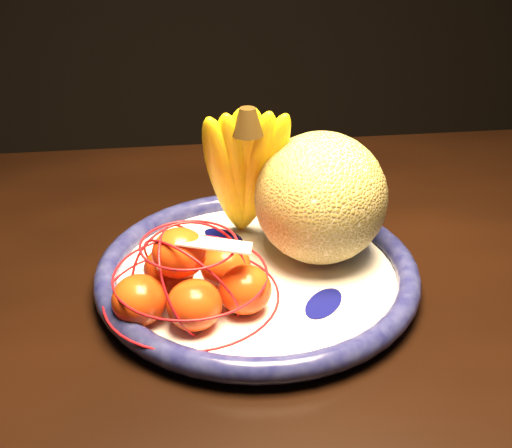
{
  "coord_description": "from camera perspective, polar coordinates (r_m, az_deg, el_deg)",
  "views": [
    {
      "loc": [
        -0.22,
        -0.65,
        1.2
      ],
      "look_at": [
        -0.14,
        -0.05,
        0.87
      ],
      "focal_mm": 45.0,
      "sensor_mm": 36.0,
      "label": 1
    }
  ],
  "objects": [
    {
      "name": "dining_table",
      "position": [
        0.79,
        15.59,
        -11.06
      ],
      "size": [
        1.61,
        0.98,
        0.8
      ],
      "rotation": [
        0.0,
        0.0,
        -0.01
      ],
      "color": "black",
      "rests_on": "ground"
    },
    {
      "name": "fruit_bowl",
      "position": [
        0.72,
        0.11,
        -4.29
      ],
      "size": [
        0.36,
        0.36,
        0.03
      ],
      "rotation": [
        0.0,
        0.0,
        0.29
      ],
      "color": "white",
      "rests_on": "dining_table"
    },
    {
      "name": "cantaloupe",
      "position": [
        0.72,
        5.76,
        2.31
      ],
      "size": [
        0.15,
        0.15,
        0.15
      ],
      "primitive_type": "sphere",
      "color": "olive",
      "rests_on": "fruit_bowl"
    },
    {
      "name": "banana_bunch",
      "position": [
        0.73,
        -1.07,
        4.98
      ],
      "size": [
        0.13,
        0.12,
        0.2
      ],
      "rotation": [
        0.0,
        0.0,
        -0.0
      ],
      "color": "yellow",
      "rests_on": "fruit_bowl"
    },
    {
      "name": "mandarin_bag",
      "position": [
        0.65,
        -5.7,
        -4.99
      ],
      "size": [
        0.2,
        0.2,
        0.11
      ],
      "rotation": [
        0.0,
        0.0,
        -0.11
      ],
      "color": "#E64914",
      "rests_on": "fruit_bowl"
    },
    {
      "name": "price_tag",
      "position": [
        0.62,
        -3.7,
        -1.78
      ],
      "size": [
        0.08,
        0.04,
        0.01
      ],
      "primitive_type": "cube",
      "rotation": [
        -0.14,
        0.1,
        -0.22
      ],
      "color": "white",
      "rests_on": "mandarin_bag"
    }
  ]
}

